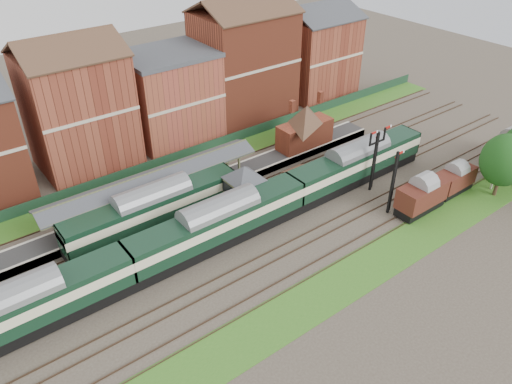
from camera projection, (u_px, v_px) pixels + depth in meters
ground at (282, 215)px, 57.32m from camera, size 160.00×160.00×0.00m
grass_back at (207, 160)px, 67.93m from camera, size 90.00×4.50×0.06m
grass_front at (360, 271)px, 49.34m from camera, size 90.00×5.00×0.06m
fence at (199, 149)px, 68.86m from camera, size 90.00×0.12×1.50m
platform at (200, 189)px, 60.99m from camera, size 55.00×3.40×1.00m
signal_box at (244, 188)px, 56.21m from camera, size 5.40×5.40×6.00m
brick_hut at (297, 180)px, 61.35m from camera, size 3.20×2.64×2.94m
station_building at (305, 126)px, 67.68m from camera, size 8.10×8.10×5.90m
canopy at (152, 176)px, 55.71m from camera, size 26.00×3.89×4.08m
semaphore_bracket at (375, 157)px, 59.19m from camera, size 3.60×0.25×8.18m
semaphore_siding at (393, 182)px, 55.45m from camera, size 1.23×0.25×8.00m
yard_lamp at (499, 161)px, 59.62m from camera, size 2.60×0.22×7.00m
town_backdrop at (169, 91)px, 69.97m from camera, size 69.00×10.00×16.00m
dmu_train at (220, 223)px, 51.49m from camera, size 61.43×3.22×4.72m
platform_railcar at (154, 208)px, 53.72m from camera, size 20.13×3.17×4.64m
goods_van_a at (422, 195)px, 56.76m from camera, size 6.30×2.73×3.82m
goods_van_b at (455, 179)px, 60.18m from camera, size 5.47×2.37×3.32m
goods_van_c at (510, 147)px, 66.10m from camera, size 6.63×2.87×4.02m
tree_far at (505, 160)px, 58.01m from camera, size 5.55×5.55×8.10m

